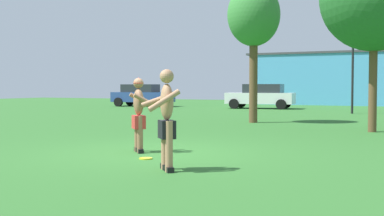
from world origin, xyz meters
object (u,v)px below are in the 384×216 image
(player_with_cap, at_px, (139,112))
(car_white_mid_lot, at_px, (261,96))
(lamp_post, at_px, (353,49))
(car_blue_far_end, at_px, (142,95))
(frisbee, at_px, (146,158))
(tree_behind_players, at_px, (254,17))
(player_in_black, at_px, (166,117))

(player_with_cap, distance_m, car_white_mid_lot, 22.03)
(player_with_cap, xyz_separation_m, lamp_post, (1.87, 18.04, 2.51))
(player_with_cap, bearing_deg, car_blue_far_end, 121.55)
(car_blue_far_end, bearing_deg, player_with_cap, -58.45)
(frisbee, distance_m, car_blue_far_end, 26.17)
(car_blue_far_end, bearing_deg, frisbee, -58.14)
(car_blue_far_end, distance_m, tree_behind_players, 17.52)
(car_blue_far_end, relative_size, lamp_post, 0.81)
(frisbee, xyz_separation_m, car_white_mid_lot, (-4.97, 22.43, 0.81))
(car_blue_far_end, relative_size, tree_behind_players, 0.82)
(player_in_black, bearing_deg, lamp_post, 89.47)
(player_with_cap, relative_size, lamp_post, 0.29)
(lamp_post, bearing_deg, frisbee, -93.64)
(player_in_black, height_order, lamp_post, lamp_post)
(frisbee, bearing_deg, tree_behind_players, 97.41)
(frisbee, xyz_separation_m, lamp_post, (1.20, 18.86, 3.38))
(car_white_mid_lot, relative_size, tree_behind_players, 0.82)
(car_white_mid_lot, distance_m, lamp_post, 7.57)
(car_white_mid_lot, xyz_separation_m, lamp_post, (6.17, -3.57, 2.57))
(player_with_cap, height_order, player_in_black, player_in_black)
(player_with_cap, bearing_deg, frisbee, -50.77)
(lamp_post, bearing_deg, car_white_mid_lot, 149.95)
(player_in_black, relative_size, lamp_post, 0.31)
(lamp_post, bearing_deg, player_with_cap, -95.93)
(car_white_mid_lot, bearing_deg, frisbee, -77.51)
(player_in_black, distance_m, car_blue_far_end, 27.54)
(car_white_mid_lot, distance_m, tree_behind_players, 13.04)
(player_in_black, height_order, frisbee, player_in_black)
(tree_behind_players, bearing_deg, lamp_post, 73.34)
(player_with_cap, bearing_deg, car_white_mid_lot, 101.24)
(tree_behind_players, bearing_deg, car_blue_far_end, 136.41)
(player_with_cap, relative_size, frisbee, 6.25)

